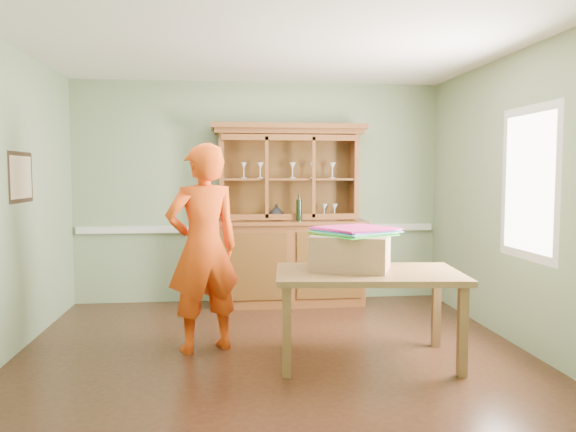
{
  "coord_description": "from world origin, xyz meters",
  "views": [
    {
      "loc": [
        -0.4,
        -4.96,
        1.59
      ],
      "look_at": [
        0.19,
        0.4,
        1.17
      ],
      "focal_mm": 35.0,
      "sensor_mm": 36.0,
      "label": 1
    }
  ],
  "objects": [
    {
      "name": "wall_front",
      "position": [
        0.0,
        -2.0,
        1.35
      ],
      "size": [
        4.5,
        0.0,
        4.5
      ],
      "primitive_type": "plane",
      "rotation": [
        -1.57,
        0.0,
        0.0
      ],
      "color": "gray",
      "rests_on": "floor"
    },
    {
      "name": "ceiling",
      "position": [
        0.0,
        0.0,
        2.7
      ],
      "size": [
        4.5,
        4.5,
        0.0
      ],
      "primitive_type": "plane",
      "rotation": [
        3.14,
        0.0,
        0.0
      ],
      "color": "white",
      "rests_on": "wall_back"
    },
    {
      "name": "wall_right",
      "position": [
        2.25,
        0.0,
        1.35
      ],
      "size": [
        0.0,
        4.0,
        4.0
      ],
      "primitive_type": "plane",
      "rotation": [
        1.57,
        0.0,
        -1.57
      ],
      "color": "gray",
      "rests_on": "floor"
    },
    {
      "name": "framed_map",
      "position": [
        -2.23,
        0.3,
        1.55
      ],
      "size": [
        0.03,
        0.6,
        0.46
      ],
      "color": "black",
      "rests_on": "wall_left"
    },
    {
      "name": "china_hutch",
      "position": [
        0.34,
        1.75,
        0.76
      ],
      "size": [
        1.85,
        0.61,
        2.17
      ],
      "color": "brown",
      "rests_on": "floor"
    },
    {
      "name": "wall_back",
      "position": [
        0.0,
        2.0,
        1.35
      ],
      "size": [
        4.5,
        0.0,
        4.5
      ],
      "primitive_type": "plane",
      "rotation": [
        1.57,
        0.0,
        0.0
      ],
      "color": "gray",
      "rests_on": "floor"
    },
    {
      "name": "window_panel",
      "position": [
        2.23,
        -0.3,
        1.5
      ],
      "size": [
        0.03,
        0.96,
        1.36
      ],
      "color": "white",
      "rests_on": "wall_right"
    },
    {
      "name": "cardboard_box",
      "position": [
        0.65,
        -0.3,
        0.91
      ],
      "size": [
        0.77,
        0.7,
        0.3
      ],
      "primitive_type": "cube",
      "rotation": [
        0.0,
        0.0,
        -0.37
      ],
      "color": "#9D7251",
      "rests_on": "dining_table"
    },
    {
      "name": "wall_left",
      "position": [
        -2.25,
        0.0,
        1.35
      ],
      "size": [
        0.0,
        4.0,
        4.0
      ],
      "primitive_type": "plane",
      "rotation": [
        1.57,
        0.0,
        1.57
      ],
      "color": "gray",
      "rests_on": "floor"
    },
    {
      "name": "kite_stack",
      "position": [
        0.69,
        -0.27,
        1.09
      ],
      "size": [
        0.76,
        0.76,
        0.06
      ],
      "rotation": [
        0.0,
        0.0,
        0.53
      ],
      "color": "#30E545",
      "rests_on": "cardboard_box"
    },
    {
      "name": "chair_rail",
      "position": [
        0.0,
        1.98,
        0.9
      ],
      "size": [
        4.41,
        0.05,
        0.08
      ],
      "primitive_type": "cube",
      "color": "white",
      "rests_on": "wall_back"
    },
    {
      "name": "dining_table",
      "position": [
        0.77,
        -0.41,
        0.68
      ],
      "size": [
        1.62,
        1.07,
        0.77
      ],
      "rotation": [
        0.0,
        0.0,
        -0.1
      ],
      "color": "brown",
      "rests_on": "floor"
    },
    {
      "name": "floor",
      "position": [
        0.0,
        0.0,
        0.0
      ],
      "size": [
        4.5,
        4.5,
        0.0
      ],
      "primitive_type": "plane",
      "color": "#432515",
      "rests_on": "ground"
    },
    {
      "name": "person",
      "position": [
        -0.61,
        0.04,
        0.92
      ],
      "size": [
        0.79,
        0.66,
        1.85
      ],
      "primitive_type": "imported",
      "rotation": [
        0.0,
        0.0,
        3.52
      ],
      "color": "#F24A0F",
      "rests_on": "floor"
    }
  ]
}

